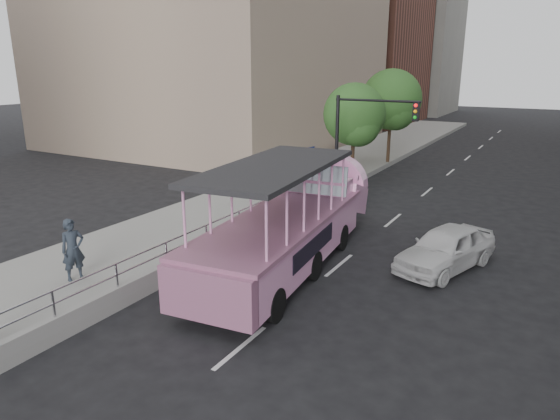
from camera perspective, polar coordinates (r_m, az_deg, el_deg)
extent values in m
plane|color=black|center=(14.54, -3.33, -10.80)|extent=(160.00, 160.00, 0.00)
cube|color=gray|center=(25.32, -1.89, 1.41)|extent=(5.50, 80.00, 0.30)
cube|color=gray|center=(17.52, -8.36, -4.42)|extent=(0.24, 30.00, 0.36)
cylinder|color=silver|center=(13.53, -24.48, -9.72)|extent=(0.07, 0.07, 0.70)
cylinder|color=silver|center=(14.64, -18.17, -7.08)|extent=(0.07, 0.07, 0.70)
cylinder|color=silver|center=(15.93, -12.87, -4.76)|extent=(0.07, 0.07, 0.70)
cylinder|color=silver|center=(17.34, -8.43, -2.78)|extent=(0.07, 0.07, 0.70)
cylinder|color=silver|center=(18.87, -4.69, -1.09)|extent=(0.07, 0.07, 0.70)
cylinder|color=silver|center=(20.48, -1.53, 0.34)|extent=(0.07, 0.07, 0.70)
cylinder|color=silver|center=(22.15, 1.16, 1.56)|extent=(0.07, 0.07, 0.70)
cylinder|color=silver|center=(23.87, 3.48, 2.61)|extent=(0.07, 0.07, 0.70)
cylinder|color=silver|center=(25.63, 5.48, 3.51)|extent=(0.07, 0.07, 0.70)
cylinder|color=silver|center=(17.34, -8.43, -2.78)|extent=(0.06, 22.00, 0.06)
cylinder|color=silver|center=(17.24, -8.47, -1.74)|extent=(0.06, 22.00, 0.06)
cylinder|color=black|center=(14.52, -9.37, -8.94)|extent=(0.47, 0.99, 0.96)
cylinder|color=black|center=(13.47, -0.83, -10.78)|extent=(0.47, 0.99, 0.96)
cylinder|color=black|center=(16.87, -3.84, -5.10)|extent=(0.47, 0.99, 0.96)
cylinder|color=black|center=(15.98, 3.67, -6.33)|extent=(0.47, 0.99, 0.96)
cylinder|color=black|center=(19.40, 0.25, -2.19)|extent=(0.47, 0.99, 0.96)
cylinder|color=black|center=(18.64, 6.87, -3.09)|extent=(0.47, 0.99, 0.96)
cube|color=#EF97CE|center=(16.36, 0.12, -3.47)|extent=(3.56, 8.97, 1.33)
cube|color=#EF97CE|center=(20.86, 5.80, 1.55)|extent=(2.83, 2.52, 1.66)
cylinder|color=#EF97CE|center=(21.62, 6.58, 2.92)|extent=(2.57, 1.00, 2.50)
cube|color=#925575|center=(12.66, -8.30, -9.72)|extent=(2.69, 0.65, 1.33)
cube|color=#925575|center=(16.13, 0.12, -1.02)|extent=(3.72, 9.30, 0.13)
cube|color=black|center=(15.31, -0.53, 4.96)|extent=(3.54, 7.29, 0.15)
cube|color=#96A6B1|center=(18.88, 4.11, 3.53)|extent=(2.46, 0.47, 1.12)
cube|color=#EF97CE|center=(19.39, 4.57, 2.89)|extent=(2.44, 1.30, 0.53)
imported|color=silver|center=(17.60, 18.42, -4.15)|extent=(2.99, 4.60, 1.46)
imported|color=#272F39|center=(16.30, -22.59, -4.20)|extent=(0.65, 0.81, 1.92)
cylinder|color=black|center=(23.42, 3.36, 3.24)|extent=(0.09, 0.09, 2.73)
cube|color=#0C1955|center=(23.19, 3.40, 6.00)|extent=(0.18, 0.66, 0.98)
cube|color=silver|center=(23.18, 3.47, 5.99)|extent=(0.12, 0.43, 0.60)
cylinder|color=black|center=(25.70, 6.49, 7.12)|extent=(0.18, 0.18, 5.20)
cylinder|color=black|center=(24.71, 11.02, 12.18)|extent=(4.20, 0.12, 0.12)
cube|color=black|center=(24.19, 15.28, 10.77)|extent=(0.28, 0.22, 0.85)
sphere|color=red|center=(24.05, 15.25, 11.46)|extent=(0.16, 0.16, 0.16)
cylinder|color=#342017|center=(29.25, 8.29, 6.04)|extent=(0.22, 0.22, 3.08)
sphere|color=#2C5F26|center=(28.93, 8.48, 10.76)|extent=(3.52, 3.52, 3.52)
sphere|color=#2C5F26|center=(28.57, 8.96, 9.57)|extent=(2.42, 2.42, 2.42)
cylinder|color=#342017|center=(34.75, 12.33, 7.75)|extent=(0.22, 0.22, 3.47)
sphere|color=#2C5F26|center=(34.47, 12.61, 12.24)|extent=(3.97, 3.97, 3.97)
sphere|color=#2C5F26|center=(34.11, 13.04, 11.13)|extent=(2.73, 2.73, 2.73)
cube|color=brown|center=(64.29, 7.19, 21.74)|extent=(18.00, 16.00, 26.00)
cube|color=slate|center=(78.39, 13.34, 18.22)|extent=(16.00, 14.00, 20.00)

